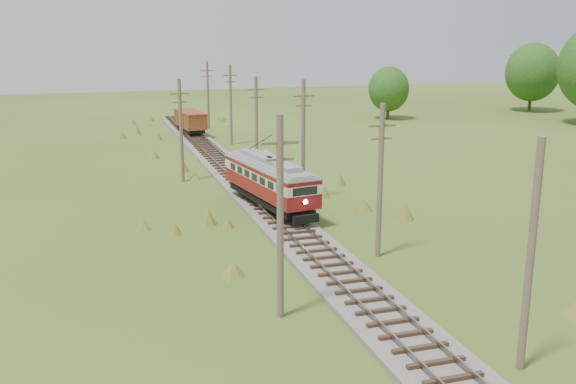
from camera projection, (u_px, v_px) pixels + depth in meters
name	position (u px, v px, depth m)	size (l,w,h in m)	color
railbed_main	(252.00, 192.00, 50.00)	(3.60, 96.00, 0.57)	#605B54
streetcar	(269.00, 178.00, 44.68)	(4.19, 11.01, 4.98)	black
gondola	(190.00, 120.00, 78.19)	(3.10, 7.52, 2.43)	black
gravel_pile	(267.00, 155.00, 63.30)	(2.92, 3.10, 1.06)	gray
utility_pole_r_1	(530.00, 258.00, 22.99)	(0.30, 0.30, 8.80)	brown
utility_pole_r_2	(380.00, 180.00, 35.10)	(1.60, 0.30, 8.60)	brown
utility_pole_r_3	(303.00, 140.00, 47.07)	(1.60, 0.30, 9.00)	brown
utility_pole_r_4	(256.00, 121.00, 59.14)	(1.60, 0.30, 8.40)	brown
utility_pole_r_5	(231.00, 104.00, 71.24)	(1.60, 0.30, 8.90)	brown
utility_pole_r_6	(208.00, 94.00, 83.26)	(1.60, 0.30, 8.70)	brown
utility_pole_l_a	(280.00, 217.00, 27.33)	(1.60, 0.30, 9.00)	brown
utility_pole_l_b	(181.00, 130.00, 53.25)	(1.60, 0.30, 8.60)	brown
tree_right_5	(532.00, 72.00, 101.70)	(8.40, 8.40, 10.82)	#38281C
tree_mid_b	(389.00, 89.00, 92.84)	(5.88, 5.88, 7.57)	#38281C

